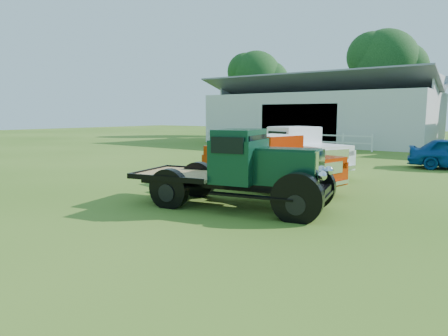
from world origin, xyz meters
The scene contains 8 objects.
ground centered at (0.00, 0.00, 0.00)m, with size 120.00×120.00×0.00m, color #325D13.
shed_left centered at (-7.00, 26.00, 2.80)m, with size 18.80×10.20×5.60m, color silver, non-canonical shape.
fence_rail centered at (-8.00, 20.00, 0.60)m, with size 14.20×0.16×1.20m, color white, non-canonical shape.
tree_a centered at (-18.00, 33.00, 5.25)m, with size 6.30×6.30×10.50m, color black, non-canonical shape.
tree_b centered at (-4.00, 34.00, 5.75)m, with size 6.90×6.90×11.50m, color black, non-canonical shape.
vintage_flatbed centered at (0.54, 1.27, 1.05)m, with size 5.33×2.11×2.11m, color #0C3422, non-canonical shape.
red_pickup centered at (-0.06, 4.16, 0.92)m, with size 5.06×1.94×1.84m, color #A42503, non-canonical shape.
white_pickup centered at (-0.98, 7.81, 0.98)m, with size 5.31×2.06×1.95m, color white, non-canonical shape.
Camera 1 is at (6.47, -7.56, 2.50)m, focal length 32.00 mm.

